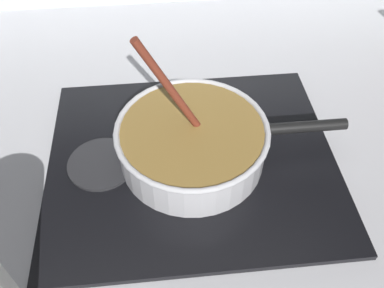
# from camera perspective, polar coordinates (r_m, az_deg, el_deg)

# --- Properties ---
(ground) EXTENTS (2.40, 1.60, 0.04)m
(ground) POSITION_cam_1_polar(r_m,az_deg,el_deg) (0.74, -6.72, -13.34)
(ground) COLOR #B7B7BC
(hob_plate) EXTENTS (0.56, 0.48, 0.01)m
(hob_plate) POSITION_cam_1_polar(r_m,az_deg,el_deg) (0.81, 0.00, -2.17)
(hob_plate) COLOR black
(hob_plate) RESTS_ON ground
(burner_ring) EXTENTS (0.19, 0.19, 0.01)m
(burner_ring) POSITION_cam_1_polar(r_m,az_deg,el_deg) (0.80, 0.00, -1.71)
(burner_ring) COLOR #592D0C
(burner_ring) RESTS_ON hob_plate
(spare_burner) EXTENTS (0.13, 0.13, 0.01)m
(spare_burner) POSITION_cam_1_polar(r_m,az_deg,el_deg) (0.81, -12.52, -2.66)
(spare_burner) COLOR #262628
(spare_burner) RESTS_ON hob_plate
(cooking_pan) EXTENTS (0.44, 0.29, 0.28)m
(cooking_pan) POSITION_cam_1_polar(r_m,az_deg,el_deg) (0.77, 0.09, 0.27)
(cooking_pan) COLOR silver
(cooking_pan) RESTS_ON hob_plate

